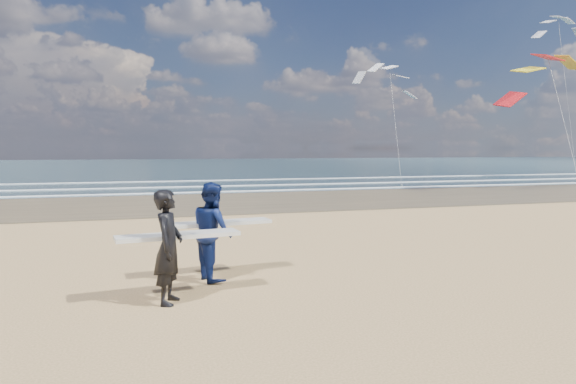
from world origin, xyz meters
name	(u,v)px	position (x,y,z in m)	size (l,w,h in m)	color
wet_sand_strip	(489,192)	(20.00, 18.00, 0.01)	(220.00, 12.00, 0.01)	brown
ocean	(266,165)	(20.00, 72.00, 0.01)	(220.00, 100.00, 0.02)	#182E36
foam_breakers	(405,182)	(20.00, 28.10, 0.05)	(220.00, 11.70, 0.05)	white
surfer_near	(170,246)	(-0.29, 0.76, 1.01)	(2.25, 1.16, 1.99)	black
surfer_far	(213,231)	(0.68, 2.14, 1.01)	(2.25, 1.30, 2.02)	#0D1949
kite_0	(557,94)	(23.55, 16.68, 5.95)	(7.46, 4.92, 9.73)	slate
kite_1	(394,112)	(18.23, 26.82, 5.47)	(5.42, 4.70, 10.09)	slate
kite_5	(566,83)	(38.14, 30.59, 8.75)	(5.54, 4.71, 16.34)	slate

